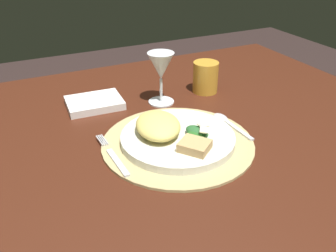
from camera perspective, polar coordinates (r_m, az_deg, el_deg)
name	(u,v)px	position (r m, az deg, el deg)	size (l,w,h in m)	color
dining_table	(143,185)	(0.91, -3.99, -9.38)	(1.41, 0.96, 0.73)	#421C10
placemat	(178,143)	(0.79, 1.56, -2.66)	(0.34, 0.34, 0.01)	tan
dinner_plate	(178,138)	(0.79, 1.57, -1.93)	(0.25, 0.25, 0.02)	silver
pasta_serving	(158,125)	(0.78, -1.60, 0.12)	(0.13, 0.10, 0.04)	#E2CD67
salad_greens	(197,133)	(0.77, 4.62, -1.14)	(0.07, 0.08, 0.03)	#2A7829
bread_piece	(195,146)	(0.73, 4.28, -3.19)	(0.06, 0.05, 0.02)	tan
fork	(113,156)	(0.75, -8.73, -4.78)	(0.02, 0.17, 0.00)	silver
spoon	(226,121)	(0.88, 9.26, 0.76)	(0.03, 0.15, 0.01)	silver
napkin	(94,103)	(0.98, -11.66, 3.65)	(0.14, 0.11, 0.02)	silver
wine_glass	(161,68)	(0.94, -1.14, 9.20)	(0.07, 0.07, 0.14)	silver
amber_tumbler	(205,77)	(1.04, 6.00, 7.77)	(0.07, 0.07, 0.09)	gold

